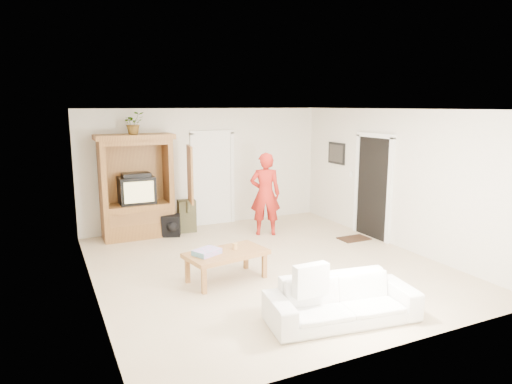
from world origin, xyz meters
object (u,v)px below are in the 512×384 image
(sofa, at_px, (342,300))
(coffee_table, at_px, (226,255))
(man, at_px, (265,194))
(armoire, at_px, (138,193))

(sofa, xyz_separation_m, coffee_table, (-0.80, 1.88, 0.12))
(coffee_table, bearing_deg, man, 40.36)
(man, height_order, coffee_table, man)
(sofa, distance_m, coffee_table, 2.05)
(coffee_table, bearing_deg, armoire, 93.61)
(armoire, relative_size, sofa, 1.12)
(man, bearing_deg, coffee_table, 73.71)
(armoire, height_order, sofa, armoire)
(armoire, xyz_separation_m, sofa, (1.52, -4.88, -0.63))
(man, bearing_deg, sofa, 100.64)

